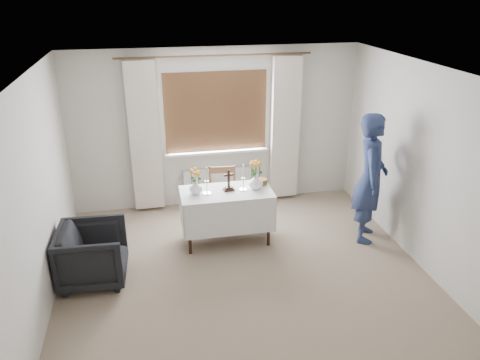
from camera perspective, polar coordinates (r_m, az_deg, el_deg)
name	(u,v)px	position (r m, az deg, el deg)	size (l,w,h in m)	color
ground	(250,290)	(5.70, 1.28, -13.25)	(5.00, 5.00, 0.00)	#86755C
altar_table	(227,216)	(6.48, -1.65, -4.45)	(1.24, 0.64, 0.76)	white
wooden_chair	(223,199)	(6.81, -2.05, -2.36)	(0.42, 0.42, 0.90)	brown
armchair	(93,254)	(5.94, -17.49, -8.63)	(0.76, 0.79, 0.71)	black
person	(370,178)	(6.59, 15.61, 0.20)	(0.66, 0.44, 1.81)	navy
radiator	(218,186)	(7.62, -2.72, -0.75)	(1.10, 0.10, 0.60)	silver
wooden_cross	(229,180)	(6.28, -1.39, -0.01)	(0.14, 0.10, 0.30)	black
candlestick_left	(207,180)	(6.17, -4.08, -0.05)	(0.11, 0.11, 0.38)	silver
candlestick_right	(243,177)	(6.27, 0.39, 0.31)	(0.10, 0.10, 0.37)	silver
flower_vase_left	(196,187)	(6.23, -5.42, -0.89)	(0.18, 0.18, 0.18)	white
flower_vase_right	(256,182)	(6.35, 1.93, -0.20)	(0.20, 0.20, 0.21)	white
wicker_basket	(260,181)	(6.54, 2.48, -0.13)	(0.20, 0.20, 0.08)	brown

